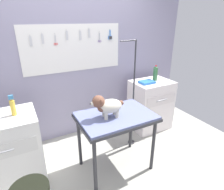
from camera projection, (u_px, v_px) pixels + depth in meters
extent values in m
cube|color=#A8A79A|center=(116.00, 179.00, 2.43)|extent=(4.40, 4.00, 0.04)
cube|color=#938DAA|center=(78.00, 68.00, 3.03)|extent=(4.00, 0.06, 2.30)
cube|color=white|center=(74.00, 48.00, 2.86)|extent=(1.53, 0.02, 0.70)
cylinder|color=gray|center=(30.00, 35.00, 2.51)|extent=(0.01, 0.02, 0.01)
cube|color=silver|center=(31.00, 41.00, 2.53)|extent=(0.03, 0.01, 0.13)
cylinder|color=gray|center=(42.00, 33.00, 2.57)|extent=(0.01, 0.02, 0.01)
cube|color=silver|center=(43.00, 39.00, 2.59)|extent=(0.03, 0.01, 0.13)
cylinder|color=gray|center=(54.00, 34.00, 2.65)|extent=(0.01, 0.02, 0.01)
cube|color=silver|center=(55.00, 39.00, 2.66)|extent=(0.01, 0.00, 0.11)
cube|color=silver|center=(56.00, 39.00, 2.67)|extent=(0.01, 0.00, 0.11)
torus|color=red|center=(55.00, 44.00, 2.69)|extent=(0.03, 0.01, 0.03)
torus|color=red|center=(57.00, 44.00, 2.70)|extent=(0.03, 0.01, 0.03)
cylinder|color=gray|center=(66.00, 30.00, 2.70)|extent=(0.01, 0.02, 0.01)
cube|color=silver|center=(67.00, 35.00, 2.72)|extent=(0.03, 0.01, 0.13)
cylinder|color=gray|center=(80.00, 30.00, 2.79)|extent=(0.01, 0.02, 0.01)
cube|color=silver|center=(80.00, 35.00, 2.81)|extent=(0.03, 0.01, 0.13)
cylinder|color=gray|center=(89.00, 28.00, 2.85)|extent=(0.01, 0.02, 0.01)
cube|color=silver|center=(89.00, 33.00, 2.87)|extent=(0.03, 0.01, 0.13)
cylinder|color=gray|center=(99.00, 32.00, 2.94)|extent=(0.01, 0.02, 0.01)
cube|color=silver|center=(99.00, 37.00, 2.96)|extent=(0.01, 0.00, 0.11)
cube|color=silver|center=(100.00, 36.00, 2.96)|extent=(0.01, 0.00, 0.11)
torus|color=#5C3E89|center=(99.00, 41.00, 2.98)|extent=(0.03, 0.01, 0.03)
torus|color=#5C3E89|center=(100.00, 41.00, 3.00)|extent=(0.03, 0.01, 0.03)
cylinder|color=gray|center=(110.00, 29.00, 3.01)|extent=(0.01, 0.02, 0.01)
cylinder|color=#326DC0|center=(110.00, 33.00, 3.02)|extent=(0.02, 0.02, 0.09)
cube|color=#326DC0|center=(110.00, 38.00, 3.05)|extent=(0.06, 0.02, 0.06)
cube|color=#333338|center=(111.00, 38.00, 3.04)|extent=(0.05, 0.01, 0.05)
cylinder|color=#2D2D33|center=(95.00, 168.00, 2.08)|extent=(0.04, 0.04, 0.74)
cylinder|color=#2D2D33|center=(153.00, 146.00, 2.44)|extent=(0.04, 0.04, 0.74)
cylinder|color=#2D2D33|center=(79.00, 142.00, 2.51)|extent=(0.04, 0.04, 0.74)
cylinder|color=#2D2D33|center=(131.00, 127.00, 2.87)|extent=(0.04, 0.04, 0.74)
cube|color=#2D2D33|center=(116.00, 118.00, 2.33)|extent=(0.94, 0.65, 0.03)
cube|color=slate|center=(116.00, 116.00, 2.31)|extent=(0.91, 0.63, 0.03)
cylinder|color=#2D2D33|center=(131.00, 142.00, 3.10)|extent=(0.11, 0.11, 0.01)
cylinder|color=#2D2D33|center=(133.00, 97.00, 2.80)|extent=(0.02, 0.02, 1.64)
cylinder|color=#2D2D33|center=(128.00, 41.00, 2.44)|extent=(0.24, 0.02, 0.02)
cylinder|color=beige|center=(106.00, 116.00, 2.18)|extent=(0.04, 0.04, 0.10)
cylinder|color=beige|center=(104.00, 112.00, 2.26)|extent=(0.04, 0.04, 0.10)
cylinder|color=beige|center=(117.00, 114.00, 2.22)|extent=(0.04, 0.04, 0.10)
cylinder|color=beige|center=(115.00, 111.00, 2.30)|extent=(0.04, 0.04, 0.10)
ellipsoid|color=beige|center=(110.00, 106.00, 2.20)|extent=(0.32, 0.23, 0.17)
ellipsoid|color=brown|center=(102.00, 108.00, 2.18)|extent=(0.12, 0.14, 0.09)
sphere|color=brown|center=(98.00, 102.00, 2.13)|extent=(0.15, 0.15, 0.15)
ellipsoid|color=beige|center=(93.00, 103.00, 2.12)|extent=(0.07, 0.07, 0.05)
sphere|color=black|center=(91.00, 104.00, 2.11)|extent=(0.02, 0.02, 0.02)
ellipsoid|color=brown|center=(101.00, 103.00, 2.08)|extent=(0.05, 0.04, 0.08)
ellipsoid|color=brown|center=(98.00, 98.00, 2.19)|extent=(0.05, 0.04, 0.08)
sphere|color=brown|center=(121.00, 103.00, 2.24)|extent=(0.06, 0.06, 0.06)
cube|color=silver|center=(5.00, 152.00, 2.22)|extent=(0.80, 0.56, 0.89)
cube|color=silver|center=(1.00, 152.00, 1.91)|extent=(0.70, 0.01, 0.18)
cylinder|color=#99999E|center=(1.00, 153.00, 1.90)|extent=(0.24, 0.02, 0.02)
cube|color=white|center=(150.00, 105.00, 3.41)|extent=(0.68, 0.52, 0.89)
cube|color=silver|center=(161.00, 100.00, 3.12)|extent=(0.60, 0.01, 0.18)
cylinder|color=#99999E|center=(162.00, 100.00, 3.11)|extent=(0.20, 0.02, 0.02)
cylinder|color=black|center=(29.00, 190.00, 1.57)|extent=(0.33, 0.33, 0.04)
cylinder|color=gold|center=(13.00, 108.00, 2.09)|extent=(0.05, 0.05, 0.18)
cylinder|color=gold|center=(11.00, 100.00, 2.06)|extent=(0.02, 0.02, 0.02)
cube|color=teal|center=(11.00, 97.00, 2.04)|extent=(0.05, 0.03, 0.04)
cylinder|color=#33663A|center=(155.00, 74.00, 3.26)|extent=(0.08, 0.08, 0.23)
cone|color=#33663A|center=(156.00, 67.00, 3.21)|extent=(0.08, 0.08, 0.02)
cylinder|color=red|center=(156.00, 66.00, 3.21)|extent=(0.03, 0.03, 0.02)
cube|color=blue|center=(147.00, 82.00, 3.15)|extent=(0.24, 0.18, 0.04)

